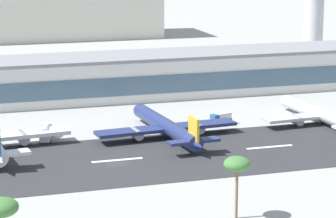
{
  "coord_description": "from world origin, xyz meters",
  "views": [
    {
      "loc": [
        -38.3,
        -164.83,
        51.17
      ],
      "look_at": [
        21.97,
        31.33,
        4.45
      ],
      "focal_mm": 83.08,
      "sensor_mm": 36.0,
      "label": 1
    }
  ],
  "objects": [
    {
      "name": "service_fuel_truck_1",
      "position": [
        -12.08,
        25.28,
        2.03
      ],
      "size": [
        4.47,
        8.87,
        3.95
      ],
      "rotation": [
        0.0,
        0.0,
        1.34
      ],
      "color": "white",
      "rests_on": "ground_plane"
    },
    {
      "name": "runway_centreline_dash_5",
      "position": [
        39.07,
        2.51,
        0.09
      ],
      "size": [
        12.0,
        1.2,
        0.01
      ],
      "primitive_type": "cube",
      "color": "white",
      "rests_on": "runway_strip"
    },
    {
      "name": "ground_plane",
      "position": [
        0.0,
        0.0,
        0.0
      ],
      "size": [
        1400.0,
        1400.0,
        0.0
      ],
      "primitive_type": "plane",
      "color": "#9E9E99"
    },
    {
      "name": "runway_centreline_dash_4",
      "position": [
        0.88,
        2.51,
        0.09
      ],
      "size": [
        12.0,
        1.2,
        0.01
      ],
      "primitive_type": "cube",
      "color": "white",
      "rests_on": "runway_strip"
    },
    {
      "name": "distant_hotel_block",
      "position": [
        3.6,
        220.33,
        18.19
      ],
      "size": [
        136.96,
        39.49,
        36.39
      ],
      "primitive_type": "cube",
      "color": "beige",
      "rests_on": "ground_plane"
    },
    {
      "name": "runway_strip",
      "position": [
        0.0,
        2.51,
        0.04
      ],
      "size": [
        800.0,
        39.13,
        0.08
      ],
      "primitive_type": "cube",
      "color": "#2D2D30",
      "rests_on": "ground_plane"
    },
    {
      "name": "airliner_gold_tail_gate_1",
      "position": [
        17.76,
        17.53,
        2.89
      ],
      "size": [
        37.57,
        43.49,
        9.08
      ],
      "rotation": [
        0.0,
        0.0,
        1.66
      ],
      "color": "navy",
      "rests_on": "ground_plane"
    },
    {
      "name": "palm_tree_3",
      "position": [
        -29.81,
        -51.62,
        10.56
      ],
      "size": [
        5.28,
        5.28,
        12.21
      ],
      "color": "brown",
      "rests_on": "ground_plane"
    },
    {
      "name": "terminal_building",
      "position": [
        17.52,
        70.37,
        6.8
      ],
      "size": [
        210.96,
        22.41,
        13.59
      ],
      "color": "silver",
      "rests_on": "ground_plane"
    },
    {
      "name": "airliner_black_tail_gate_2",
      "position": [
        62.2,
        19.42,
        2.69
      ],
      "size": [
        34.39,
        40.43,
        8.44
      ],
      "rotation": [
        0.0,
        0.0,
        1.65
      ],
      "color": "silver",
      "rests_on": "ground_plane"
    },
    {
      "name": "control_tower",
      "position": [
        103.93,
        106.11,
        23.74
      ],
      "size": [
        14.28,
        14.28,
        38.81
      ],
      "color": "silver",
      "rests_on": "ground_plane"
    },
    {
      "name": "service_box_truck_0",
      "position": [
        35.82,
        27.33,
        1.79
      ],
      "size": [
        6.46,
        4.31,
        3.25
      ],
      "rotation": [
        0.0,
        0.0,
        3.49
      ],
      "color": "#23569E",
      "rests_on": "ground_plane"
    },
    {
      "name": "palm_tree_0",
      "position": [
        13.14,
        -40.01,
        10.18
      ],
      "size": [
        4.95,
        4.95,
        11.75
      ],
      "color": "brown",
      "rests_on": "ground_plane"
    }
  ]
}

